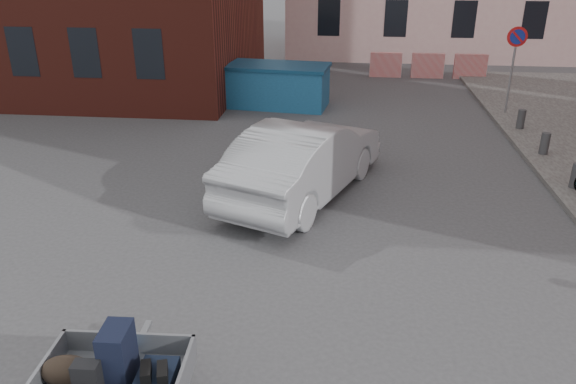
# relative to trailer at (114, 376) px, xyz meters

# --- Properties ---
(ground) EXTENTS (120.00, 120.00, 0.00)m
(ground) POSITION_rel_trailer_xyz_m (1.48, 3.87, -0.61)
(ground) COLOR #38383A
(ground) RESTS_ON ground
(no_parking_sign) EXTENTS (0.60, 0.09, 2.65)m
(no_parking_sign) POSITION_rel_trailer_xyz_m (7.48, 13.35, 1.41)
(no_parking_sign) COLOR gray
(no_parking_sign) RESTS_ON sidewalk
(bollards) EXTENTS (0.22, 9.02, 0.55)m
(bollards) POSITION_rel_trailer_xyz_m (7.48, 7.27, -0.21)
(bollards) COLOR #3A3A3D
(bollards) RESTS_ON sidewalk
(barriers) EXTENTS (4.70, 0.18, 1.00)m
(barriers) POSITION_rel_trailer_xyz_m (5.68, 18.87, -0.11)
(barriers) COLOR red
(barriers) RESTS_ON ground
(trailer) EXTENTS (1.64, 1.83, 1.20)m
(trailer) POSITION_rel_trailer_xyz_m (0.00, 0.00, 0.00)
(trailer) COLOR black
(trailer) RESTS_ON ground
(dumpster) EXTENTS (3.51, 2.10, 1.40)m
(dumpster) POSITION_rel_trailer_xyz_m (0.14, 13.82, 0.10)
(dumpster) COLOR #1C5786
(dumpster) RESTS_ON ground
(silver_car) EXTENTS (3.42, 5.24, 1.63)m
(silver_car) POSITION_rel_trailer_xyz_m (1.59, 6.53, 0.21)
(silver_car) COLOR #9A9BA1
(silver_car) RESTS_ON ground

